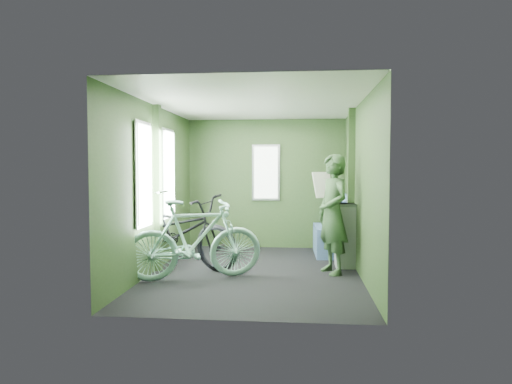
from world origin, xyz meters
TOP-DOWN VIEW (x-y plane):
  - room at (-0.04, 0.04)m, footprint 4.00×4.02m
  - bicycle_black at (-1.12, 0.21)m, footprint 2.13×1.56m
  - bicycle_mint at (-0.72, -0.53)m, footprint 1.88×1.26m
  - passenger at (1.05, 0.04)m, footprint 0.60×0.75m
  - waste_box at (1.26, 0.49)m, footprint 0.27×0.38m
  - bench_seat at (1.15, 1.39)m, footprint 0.56×0.97m

SIDE VIEW (x-z plane):
  - bicycle_black at x=-1.12m, z-range -0.56..0.56m
  - bicycle_mint at x=-0.72m, z-range -0.56..0.56m
  - bench_seat at x=1.15m, z-range -0.20..0.80m
  - waste_box at x=1.26m, z-range 0.00..0.92m
  - passenger at x=1.05m, z-range 0.00..1.62m
  - room at x=-0.04m, z-range 0.28..2.59m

